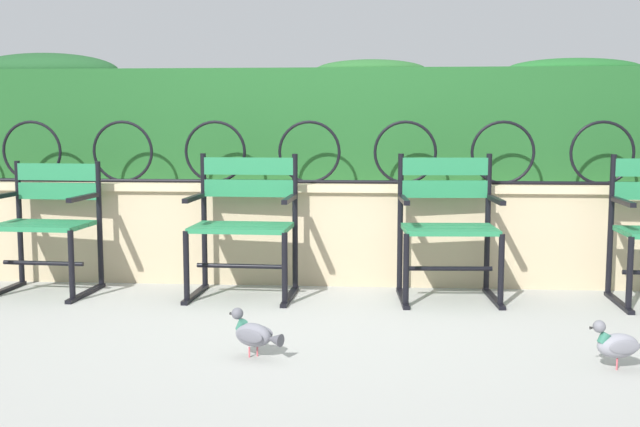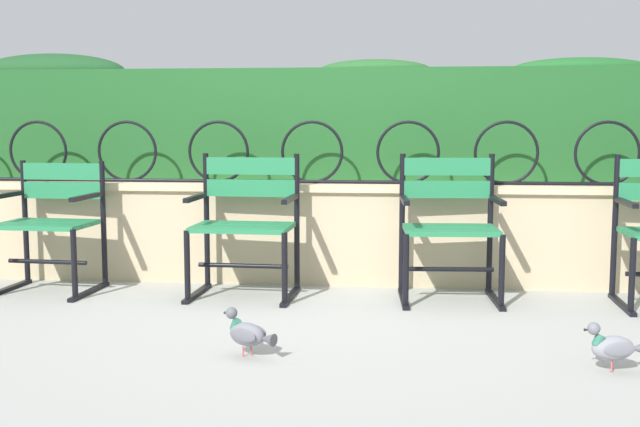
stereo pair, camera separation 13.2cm
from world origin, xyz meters
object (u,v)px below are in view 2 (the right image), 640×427
at_px(park_chair_leftmost, 52,220).
at_px(pigeon_far_side, 614,347).
at_px(park_chair_centre_left, 246,221).
at_px(park_chair_centre_right, 449,223).
at_px(pigeon_near_chairs, 248,333).

xyz_separation_m(park_chair_leftmost, pigeon_far_side, (3.19, -1.37, -0.35)).
height_order(park_chair_leftmost, park_chair_centre_left, park_chair_centre_left).
distance_m(park_chair_leftmost, park_chair_centre_right, 2.54).
bearing_deg(park_chair_centre_left, park_chair_centre_right, 0.60).
relative_size(park_chair_leftmost, park_chair_centre_right, 0.94).
xyz_separation_m(park_chair_leftmost, park_chair_centre_left, (1.27, -0.00, 0.01)).
height_order(park_chair_centre_right, pigeon_near_chairs, park_chair_centre_right).
distance_m(park_chair_leftmost, pigeon_near_chairs, 2.06).
distance_m(park_chair_centre_left, pigeon_near_chairs, 1.39).
distance_m(park_chair_centre_left, park_chair_centre_right, 1.27).
relative_size(park_chair_centre_right, pigeon_near_chairs, 3.25).
bearing_deg(pigeon_near_chairs, pigeon_far_side, -1.80).
bearing_deg(park_chair_centre_left, park_chair_leftmost, 179.80).
bearing_deg(pigeon_near_chairs, park_chair_leftmost, 139.49).
distance_m(park_chair_centre_right, pigeon_far_side, 1.56).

